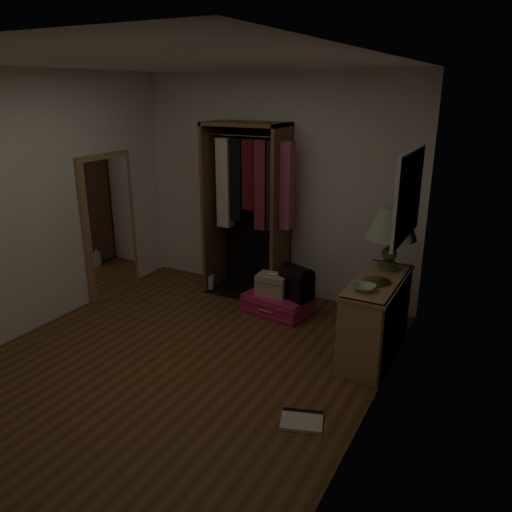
% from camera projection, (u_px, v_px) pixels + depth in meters
% --- Properties ---
extents(ground, '(4.00, 4.00, 0.00)m').
position_uv_depth(ground, '(180.00, 362.00, 4.63)').
color(ground, '#543318').
rests_on(ground, ground).
extents(room_walls, '(3.52, 4.02, 2.60)m').
position_uv_depth(room_walls, '(181.00, 203.00, 4.15)').
color(room_walls, silver).
rests_on(room_walls, ground).
extents(console_bookshelf, '(0.42, 1.12, 0.75)m').
position_uv_depth(console_bookshelf, '(376.00, 314.00, 4.68)').
color(console_bookshelf, '#A0764D').
rests_on(console_bookshelf, ground).
extents(open_wardrobe, '(1.07, 0.50, 2.05)m').
position_uv_depth(open_wardrobe, '(251.00, 196.00, 5.80)').
color(open_wardrobe, brown).
rests_on(open_wardrobe, ground).
extents(floor_mirror, '(0.06, 0.80, 1.70)m').
position_uv_depth(floor_mirror, '(110.00, 226.00, 5.95)').
color(floor_mirror, '#9D764C').
rests_on(floor_mirror, ground).
extents(pink_suitcase, '(0.78, 0.60, 0.22)m').
position_uv_depth(pink_suitcase, '(278.00, 303.00, 5.61)').
color(pink_suitcase, '#CD1956').
rests_on(pink_suitcase, ground).
extents(train_case, '(0.36, 0.26, 0.25)m').
position_uv_depth(train_case, '(272.00, 284.00, 5.54)').
color(train_case, tan).
rests_on(train_case, pink_suitcase).
extents(black_bag, '(0.41, 0.35, 0.38)m').
position_uv_depth(black_bag, '(297.00, 281.00, 5.43)').
color(black_bag, black).
rests_on(black_bag, pink_suitcase).
extents(table_lamp, '(0.63, 0.63, 0.60)m').
position_uv_depth(table_lamp, '(392.00, 225.00, 4.69)').
color(table_lamp, '#4B5127').
rests_on(table_lamp, console_bookshelf).
extents(brass_tray, '(0.31, 0.31, 0.01)m').
position_uv_depth(brass_tray, '(377.00, 282.00, 4.48)').
color(brass_tray, '#A1753E').
rests_on(brass_tray, console_bookshelf).
extents(ceramic_bowl, '(0.21, 0.21, 0.05)m').
position_uv_depth(ceramic_bowl, '(364.00, 288.00, 4.30)').
color(ceramic_bowl, '#98B79B').
rests_on(ceramic_bowl, console_bookshelf).
extents(white_jug, '(0.18, 0.18, 0.23)m').
position_uv_depth(white_jug, '(209.00, 282.00, 6.25)').
color(white_jug, silver).
rests_on(white_jug, ground).
extents(floor_book, '(0.38, 0.34, 0.03)m').
position_uv_depth(floor_book, '(302.00, 419.00, 3.80)').
color(floor_book, beige).
rests_on(floor_book, ground).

